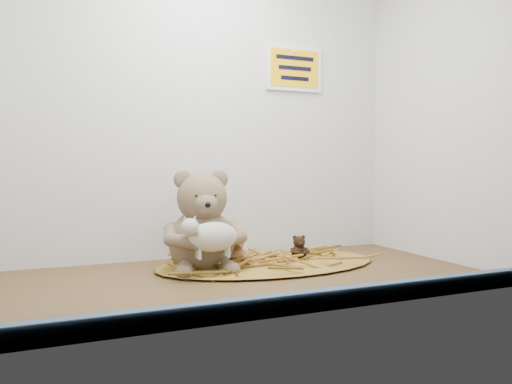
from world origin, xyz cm
name	(u,v)px	position (x,y,z in cm)	size (l,w,h in cm)	color
alcove_shell	(222,86)	(0.00, 9.00, 45.00)	(120.40, 60.20, 90.40)	#412D16
front_rail	(293,303)	(0.00, -28.80, 1.80)	(119.28, 2.20, 3.60)	#3A4F6E
straw_bed	(269,263)	(13.58, 11.53, 0.58)	(59.56, 34.58, 1.15)	brown
main_teddy	(202,220)	(-4.13, 12.43, 12.46)	(20.10, 21.21, 24.92)	#7D6B4D
toy_lamb	(213,237)	(-4.13, 3.50, 9.47)	(15.02, 9.16, 9.70)	beige
mini_teddy_tan	(236,249)	(4.65, 11.48, 4.80)	(5.88, 6.20, 7.29)	#976331
mini_teddy_brown	(299,246)	(22.51, 11.58, 4.39)	(5.21, 5.50, 6.47)	black
wall_sign	(294,69)	(30.00, 29.40, 55.00)	(16.00, 1.20, 11.00)	#E1A00B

